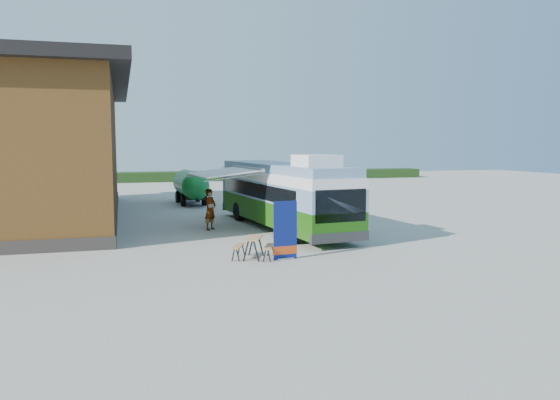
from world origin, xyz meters
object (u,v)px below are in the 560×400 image
object	(u,v)px
person_a	(210,209)
slurry_tanker	(190,185)
banner	(285,236)
person_b	(309,210)
bus	(283,193)
picnic_table	(254,243)

from	to	relation	value
person_a	slurry_tanker	size ratio (longest dim) A/B	0.32
banner	person_b	size ratio (longest dim) A/B	1.06
bus	slurry_tanker	bearing A→B (deg)	97.33
bus	banner	xyz separation A→B (m)	(-1.88, -6.65, -0.86)
picnic_table	person_a	distance (m)	6.81
person_b	slurry_tanker	bearing A→B (deg)	-120.40
picnic_table	person_a	world-z (taller)	person_a
slurry_tanker	person_a	bearing A→B (deg)	-94.77
bus	picnic_table	xyz separation A→B (m)	(-2.89, -6.21, -1.13)
banner	person_b	bearing A→B (deg)	57.35
banner	slurry_tanker	xyz separation A→B (m)	(-0.97, 18.55, 0.44)
bus	picnic_table	distance (m)	6.94
bus	slurry_tanker	size ratio (longest dim) A/B	1.96
person_a	person_b	distance (m)	4.56
bus	person_a	distance (m)	3.45
bus	slurry_tanker	world-z (taller)	bus
bus	person_a	bearing A→B (deg)	163.98
banner	picnic_table	distance (m)	1.14
picnic_table	slurry_tanker	distance (m)	18.13
bus	person_a	size ratio (longest dim) A/B	6.12
person_a	bus	bearing A→B (deg)	-56.21
picnic_table	person_a	size ratio (longest dim) A/B	0.88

